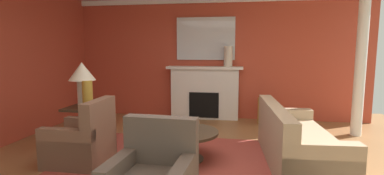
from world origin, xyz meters
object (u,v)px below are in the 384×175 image
(side_table, at_px, (84,124))
(vase_tall_corner, at_px, (266,111))
(fireplace, at_px, (205,94))
(table_lamp, at_px, (82,76))
(coffee_table, at_px, (185,138))
(mantel_mirror, at_px, (206,39))
(armchair_near_window, at_px, (82,143))
(vase_on_side_table, at_px, (88,95))
(sofa, at_px, (295,143))
(vase_mantel_right, at_px, (228,56))

(side_table, height_order, vase_tall_corner, side_table)
(fireplace, bearing_deg, side_table, -125.45)
(fireplace, xyz_separation_m, table_lamp, (-1.74, -2.44, 0.63))
(coffee_table, relative_size, side_table, 1.43)
(mantel_mirror, relative_size, vase_tall_corner, 2.35)
(armchair_near_window, bearing_deg, fireplace, 65.55)
(mantel_mirror, height_order, side_table, mantel_mirror)
(mantel_mirror, bearing_deg, side_table, -124.16)
(coffee_table, bearing_deg, vase_on_side_table, 174.25)
(sofa, height_order, vase_on_side_table, vase_on_side_table)
(fireplace, distance_m, side_table, 3.00)
(side_table, bearing_deg, armchair_near_window, -63.08)
(coffee_table, distance_m, vase_on_side_table, 1.76)
(sofa, bearing_deg, vase_mantel_right, 113.96)
(mantel_mirror, bearing_deg, sofa, -58.17)
(fireplace, distance_m, vase_on_side_table, 3.03)
(vase_mantel_right, bearing_deg, mantel_mirror, 162.82)
(fireplace, height_order, coffee_table, fireplace)
(mantel_mirror, bearing_deg, coffee_table, -88.79)
(sofa, xyz_separation_m, side_table, (-3.41, 0.13, 0.10))
(vase_tall_corner, bearing_deg, sofa, -83.46)
(armchair_near_window, height_order, vase_mantel_right, vase_mantel_right)
(vase_mantel_right, bearing_deg, table_lamp, -133.74)
(mantel_mirror, height_order, vase_tall_corner, mantel_mirror)
(armchair_near_window, relative_size, vase_tall_corner, 1.60)
(sofa, height_order, vase_tall_corner, sofa)
(coffee_table, relative_size, table_lamp, 1.33)
(sofa, xyz_separation_m, table_lamp, (-3.41, 0.13, 0.93))
(vase_on_side_table, bearing_deg, fireplace, 58.20)
(table_lamp, xyz_separation_m, vase_on_side_table, (0.15, -0.12, -0.29))
(sofa, bearing_deg, side_table, 177.77)
(sofa, relative_size, table_lamp, 2.88)
(armchair_near_window, distance_m, vase_mantel_right, 3.80)
(mantel_mirror, height_order, vase_mantel_right, mantel_mirror)
(fireplace, xyz_separation_m, vase_tall_corner, (1.41, -0.30, -0.30))
(fireplace, bearing_deg, armchair_near_window, -114.45)
(coffee_table, xyz_separation_m, side_table, (-1.80, 0.29, 0.06))
(coffee_table, distance_m, vase_mantel_right, 2.96)
(table_lamp, height_order, vase_tall_corner, table_lamp)
(sofa, distance_m, side_table, 3.41)
(vase_on_side_table, bearing_deg, mantel_mirror, 59.37)
(table_lamp, bearing_deg, vase_tall_corner, 34.21)
(mantel_mirror, bearing_deg, vase_tall_corner, -16.59)
(mantel_mirror, xyz_separation_m, table_lamp, (-1.74, -2.56, -0.68))
(fireplace, height_order, vase_mantel_right, vase_mantel_right)
(vase_on_side_table, bearing_deg, vase_tall_corner, 37.01)
(side_table, xyz_separation_m, vase_on_side_table, (0.15, -0.12, 0.53))
(mantel_mirror, distance_m, vase_tall_corner, 2.18)
(table_lamp, distance_m, vase_tall_corner, 3.92)
(fireplace, height_order, mantel_mirror, mantel_mirror)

